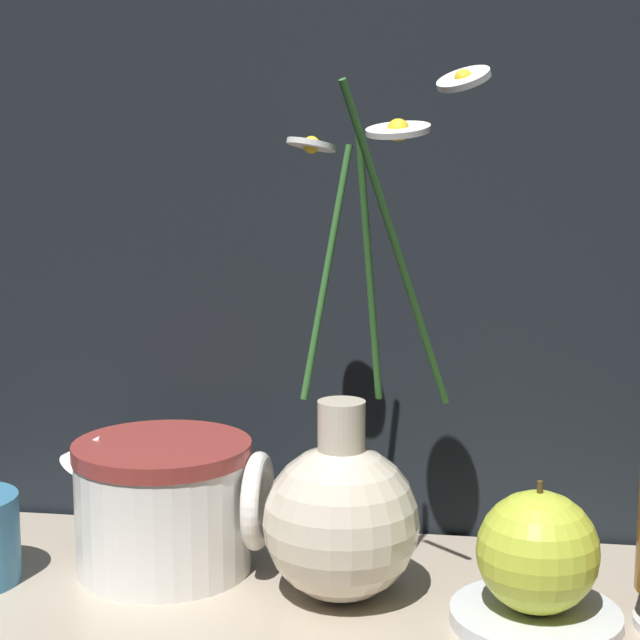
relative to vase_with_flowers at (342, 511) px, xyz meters
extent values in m
plane|color=black|center=(-0.02, -0.01, -0.08)|extent=(6.00, 6.00, 0.00)
cube|color=tan|center=(-0.02, -0.01, -0.07)|extent=(0.66, 0.30, 0.01)
sphere|color=beige|center=(0.00, 0.00, -0.01)|extent=(0.11, 0.11, 0.11)
cylinder|color=beige|center=(0.00, 0.00, 0.06)|extent=(0.03, 0.03, 0.05)
cylinder|color=#336B2D|center=(-0.01, 0.01, 0.17)|extent=(0.04, 0.03, 0.18)
cylinder|color=white|center=(-0.03, 0.03, 0.26)|extent=(0.05, 0.05, 0.01)
sphere|color=yellow|center=(-0.03, 0.03, 0.26)|extent=(0.01, 0.01, 0.01)
cylinder|color=#336B2D|center=(0.02, -0.01, 0.17)|extent=(0.02, 0.04, 0.19)
cylinder|color=white|center=(0.04, -0.01, 0.27)|extent=(0.05, 0.05, 0.01)
sphere|color=yellow|center=(0.04, -0.01, 0.27)|extent=(0.02, 0.02, 0.02)
cylinder|color=#336B2D|center=(0.04, -0.03, 0.19)|extent=(0.07, 0.09, 0.22)
cylinder|color=white|center=(0.08, -0.06, 0.30)|extent=(0.05, 0.05, 0.02)
sphere|color=yellow|center=(0.08, -0.06, 0.30)|extent=(0.01, 0.01, 0.01)
cylinder|color=white|center=(-0.14, 0.03, -0.01)|extent=(0.13, 0.13, 0.10)
cylinder|color=maroon|center=(-0.14, 0.03, 0.03)|extent=(0.14, 0.14, 0.01)
torus|color=white|center=(-0.07, 0.03, -0.01)|extent=(0.01, 0.07, 0.07)
cone|color=white|center=(-0.20, 0.03, 0.03)|extent=(0.05, 0.04, 0.04)
cylinder|color=silver|center=(0.14, -0.02, -0.06)|extent=(0.12, 0.12, 0.01)
sphere|color=#B7C638|center=(0.14, -0.02, -0.01)|extent=(0.08, 0.08, 0.08)
cylinder|color=#4C3819|center=(0.14, -0.02, 0.03)|extent=(0.00, 0.00, 0.01)
camera|label=1|loc=(0.09, -0.72, 0.26)|focal=60.00mm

